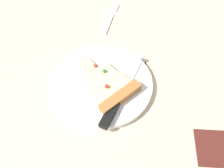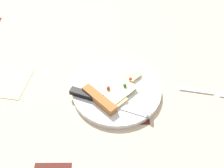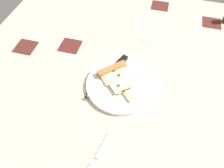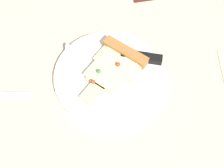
# 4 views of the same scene
# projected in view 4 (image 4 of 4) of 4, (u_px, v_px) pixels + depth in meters

# --- Properties ---
(ground_plane) EXTENTS (1.29, 1.29, 0.03)m
(ground_plane) POSITION_uv_depth(u_px,v_px,m) (124.00, 74.00, 0.78)
(ground_plane) COLOR #C6B293
(ground_plane) RESTS_ON ground
(plate) EXTENTS (0.26, 0.26, 0.02)m
(plate) POSITION_uv_depth(u_px,v_px,m) (109.00, 76.00, 0.75)
(plate) COLOR silver
(plate) RESTS_ON ground_plane
(pizza_slice) EXTENTS (0.18, 0.18, 0.02)m
(pizza_slice) POSITION_uv_depth(u_px,v_px,m) (115.00, 65.00, 0.74)
(pizza_slice) COLOR beige
(pizza_slice) RESTS_ON plate
(knife) EXTENTS (0.11, 0.23, 0.02)m
(knife) POSITION_uv_depth(u_px,v_px,m) (123.00, 55.00, 0.76)
(knife) COLOR silver
(knife) RESTS_ON plate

